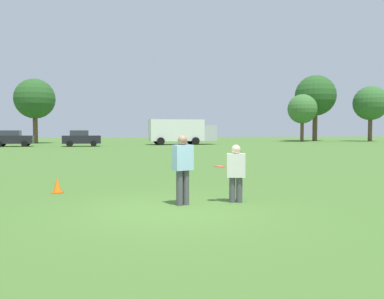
# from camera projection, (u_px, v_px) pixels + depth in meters

# --- Properties ---
(ground_plane) EXTENTS (184.78, 184.78, 0.00)m
(ground_plane) POSITION_uv_depth(u_px,v_px,m) (171.00, 210.00, 8.97)
(ground_plane) COLOR #47702D
(player_thrower) EXTENTS (0.55, 0.44, 1.73)m
(player_thrower) POSITION_uv_depth(u_px,v_px,m) (183.00, 166.00, 9.57)
(player_thrower) COLOR #4C4C51
(player_thrower) RESTS_ON ground
(player_defender) EXTENTS (0.52, 0.37, 1.49)m
(player_defender) POSITION_uv_depth(u_px,v_px,m) (236.00, 170.00, 9.93)
(player_defender) COLOR #4C4C51
(player_defender) RESTS_ON ground
(frisbee) EXTENTS (0.27, 0.27, 0.05)m
(frisbee) POSITION_uv_depth(u_px,v_px,m) (220.00, 166.00, 9.94)
(frisbee) COLOR #E54C33
(traffic_cone) EXTENTS (0.32, 0.32, 0.48)m
(traffic_cone) POSITION_uv_depth(u_px,v_px,m) (57.00, 185.00, 11.47)
(traffic_cone) COLOR #D8590C
(traffic_cone) RESTS_ON ground
(parked_car_mid_left) EXTENTS (4.30, 2.41, 1.82)m
(parked_car_mid_left) POSITION_uv_depth(u_px,v_px,m) (13.00, 138.00, 43.45)
(parked_car_mid_left) COLOR black
(parked_car_mid_left) RESTS_ON ground
(parked_car_center) EXTENTS (4.30, 2.41, 1.82)m
(parked_car_center) POSITION_uv_depth(u_px,v_px,m) (81.00, 138.00, 43.95)
(parked_car_center) COLOR black
(parked_car_center) RESTS_ON ground
(box_truck) EXTENTS (8.63, 3.34, 3.18)m
(box_truck) POSITION_uv_depth(u_px,v_px,m) (181.00, 131.00, 49.27)
(box_truck) COLOR white
(box_truck) RESTS_ON ground
(tree_west_oak) EXTENTS (5.50, 5.50, 8.93)m
(tree_west_oak) POSITION_uv_depth(u_px,v_px,m) (35.00, 99.00, 53.37)
(tree_west_oak) COLOR brown
(tree_west_oak) RESTS_ON ground
(tree_west_maple) EXTENTS (4.63, 4.63, 7.52)m
(tree_west_maple) POSITION_uv_depth(u_px,v_px,m) (302.00, 109.00, 61.32)
(tree_west_maple) COLOR brown
(tree_west_maple) RESTS_ON ground
(tree_center_elm) EXTENTS (6.81, 6.81, 11.07)m
(tree_center_elm) POSITION_uv_depth(u_px,v_px,m) (315.00, 96.00, 65.16)
(tree_center_elm) COLOR brown
(tree_center_elm) RESTS_ON ground
(tree_east_birch) EXTENTS (5.54, 5.54, 9.01)m
(tree_east_birch) POSITION_uv_depth(u_px,v_px,m) (371.00, 103.00, 62.98)
(tree_east_birch) COLOR brown
(tree_east_birch) RESTS_ON ground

